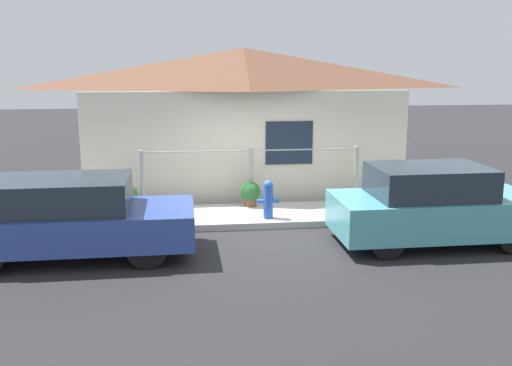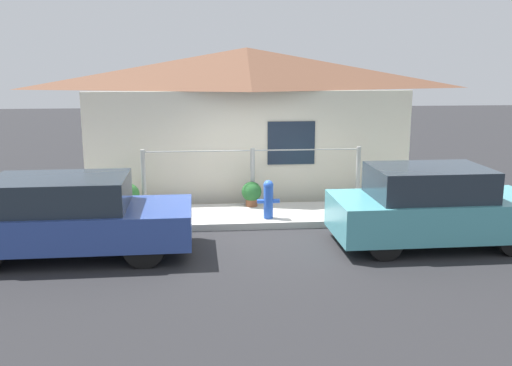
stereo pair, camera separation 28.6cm
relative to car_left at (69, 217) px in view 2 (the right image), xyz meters
name	(u,v)px [view 2 (the right image)]	position (x,y,z in m)	size (l,w,h in m)	color
ground_plane	(259,230)	(3.41, 1.21, -0.70)	(60.00, 60.00, 0.00)	#262628
sidewalk	(255,216)	(3.41, 2.03, -0.63)	(24.00, 1.64, 0.14)	#B2AFA8
house	(247,78)	(3.41, 4.22, 2.21)	(7.95, 2.23, 3.63)	beige
fence	(253,174)	(3.41, 2.71, 0.14)	(4.90, 0.10, 1.29)	#999993
car_left	(69,217)	(0.00, 0.00, 0.00)	(4.12, 1.73, 1.39)	#2D4793
car_right	(433,207)	(6.47, 0.00, 0.01)	(3.74, 1.69, 1.46)	teal
fire_hydrant	(268,198)	(3.63, 1.58, -0.15)	(0.46, 0.21, 0.80)	blue
potted_plant_near_hydrant	(252,193)	(3.37, 2.59, -0.26)	(0.44, 0.44, 0.55)	brown
potted_plant_by_fence	(128,196)	(0.69, 2.47, -0.24)	(0.49, 0.49, 0.59)	slate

